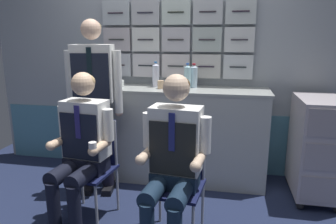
% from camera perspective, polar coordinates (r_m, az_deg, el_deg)
% --- Properties ---
extents(galley_bulkhead, '(4.20, 0.14, 2.15)m').
position_cam_1_polar(galley_bulkhead, '(3.57, 0.45, 6.44)').
color(galley_bulkhead, '#9AA2AA').
rests_on(galley_bulkhead, ground).
extents(galley_counter, '(1.72, 0.53, 1.00)m').
position_cam_1_polar(galley_counter, '(3.39, 3.02, -4.08)').
color(galley_counter, '#ADB1AD').
rests_on(galley_counter, ground).
extents(service_trolley, '(0.40, 0.65, 0.98)m').
position_cam_1_polar(service_trolley, '(3.29, 25.32, -5.56)').
color(service_trolley, black).
rests_on(service_trolley, ground).
extents(folding_chair_left, '(0.45, 0.45, 0.84)m').
position_cam_1_polar(folding_chair_left, '(2.80, -13.50, -8.03)').
color(folding_chair_left, '#A8AAAF').
rests_on(folding_chair_left, ground).
extents(crew_member_left, '(0.50, 0.64, 1.25)m').
position_cam_1_polar(crew_member_left, '(2.61, -15.52, -5.62)').
color(crew_member_left, black).
rests_on(crew_member_left, ground).
extents(folding_chair_right, '(0.44, 0.44, 0.84)m').
position_cam_1_polar(folding_chair_right, '(2.46, 1.92, -10.76)').
color(folding_chair_right, '#A8AAAF').
rests_on(folding_chair_right, ground).
extents(crew_member_right, '(0.51, 0.65, 1.27)m').
position_cam_1_polar(crew_member_right, '(2.24, 0.89, -7.97)').
color(crew_member_right, black).
rests_on(crew_member_right, ground).
extents(crew_member_standing, '(0.53, 0.31, 1.68)m').
position_cam_1_polar(crew_member_standing, '(3.06, -13.21, 3.36)').
color(crew_member_standing, black).
rests_on(crew_member_standing, ground).
extents(water_bottle_short, '(0.08, 0.08, 0.25)m').
position_cam_1_polar(water_bottle_short, '(3.33, 4.71, 6.49)').
color(water_bottle_short, silver).
rests_on(water_bottle_short, galley_counter).
extents(water_bottle_tall, '(0.07, 0.07, 0.26)m').
position_cam_1_polar(water_bottle_tall, '(3.27, 3.55, 6.44)').
color(water_bottle_tall, '#ACDCE3').
rests_on(water_bottle_tall, galley_counter).
extents(water_bottle_blue_cap, '(0.06, 0.06, 0.28)m').
position_cam_1_polar(water_bottle_blue_cap, '(3.34, -9.78, 6.57)').
color(water_bottle_blue_cap, '#AFD6E3').
rests_on(water_bottle_blue_cap, galley_counter).
extents(water_bottle_clear, '(0.07, 0.07, 0.27)m').
position_cam_1_polar(water_bottle_clear, '(3.37, -2.24, 6.74)').
color(water_bottle_clear, silver).
rests_on(water_bottle_clear, galley_counter).
extents(espresso_cup_small, '(0.07, 0.07, 0.07)m').
position_cam_1_polar(espresso_cup_small, '(3.42, -8.59, 5.19)').
color(espresso_cup_small, white).
rests_on(espresso_cup_small, galley_counter).
extents(coffee_cup_white, '(0.07, 0.07, 0.08)m').
position_cam_1_polar(coffee_cup_white, '(3.26, -1.33, 5.04)').
color(coffee_cup_white, tan).
rests_on(coffee_cup_white, galley_counter).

